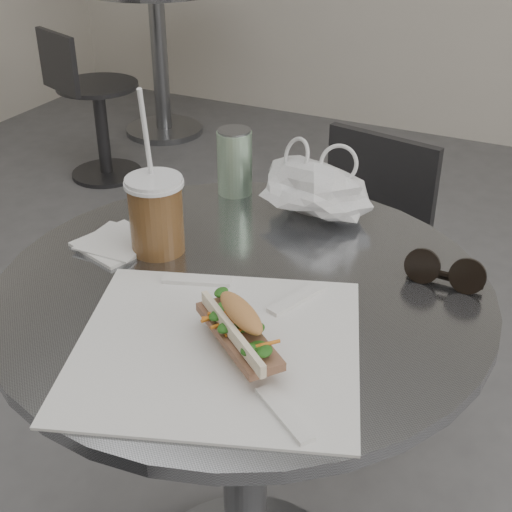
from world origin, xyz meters
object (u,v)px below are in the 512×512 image
at_px(iced_coffee, 156,213).
at_px(bg_chair, 93,114).
at_px(chair_far, 345,297).
at_px(sunglasses, 445,273).
at_px(drink_can, 235,162).
at_px(bg_table, 159,43).
at_px(banh_mi, 239,331).
at_px(cafe_table, 244,419).

bearing_deg(iced_coffee, bg_chair, 131.80).
relative_size(chair_far, bg_chair, 1.06).
xyz_separation_m(sunglasses, drink_can, (-0.44, 0.16, 0.04)).
bearing_deg(bg_table, iced_coffee, -56.64).
bearing_deg(bg_table, bg_chair, -85.27).
bearing_deg(banh_mi, bg_chair, 170.94).
distance_m(sunglasses, drink_can, 0.47).
bearing_deg(sunglasses, iced_coffee, -167.75).
bearing_deg(iced_coffee, cafe_table, -10.58).
xyz_separation_m(chair_far, banh_mi, (0.12, -0.80, 0.46)).
relative_size(chair_far, iced_coffee, 2.57).
relative_size(bg_chair, banh_mi, 3.17).
xyz_separation_m(banh_mi, drink_can, (-0.24, 0.44, 0.03)).
bearing_deg(bg_chair, sunglasses, -16.44).
bearing_deg(chair_far, iced_coffee, 89.37).
bearing_deg(sunglasses, banh_mi, -125.13).
relative_size(cafe_table, bg_table, 1.03).
xyz_separation_m(bg_chair, banh_mi, (1.62, -1.73, 0.48)).
relative_size(bg_chair, sunglasses, 5.45).
distance_m(chair_far, drink_can, 0.61).
bearing_deg(cafe_table, bg_table, 126.03).
height_order(cafe_table, iced_coffee, iced_coffee).
relative_size(cafe_table, bg_chair, 1.13).
xyz_separation_m(banh_mi, sunglasses, (0.20, 0.29, -0.02)).
relative_size(bg_table, sunglasses, 6.01).
xyz_separation_m(chair_far, iced_coffee, (-0.13, -0.62, 0.49)).
xyz_separation_m(chair_far, drink_can, (-0.12, -0.36, 0.48)).
xyz_separation_m(bg_table, iced_coffee, (1.43, -2.17, 0.34)).
distance_m(chair_far, sunglasses, 0.75).
bearing_deg(bg_table, cafe_table, -53.97).
bearing_deg(banh_mi, cafe_table, 153.46).
distance_m(iced_coffee, sunglasses, 0.46).
bearing_deg(cafe_table, bg_chair, 134.59).
bearing_deg(banh_mi, drink_can, 156.06).
height_order(cafe_table, bg_chair, cafe_table).
bearing_deg(chair_far, bg_chair, -20.38).
distance_m(bg_table, drink_can, 2.41).
bearing_deg(drink_can, chair_far, 71.64).
relative_size(bg_table, banh_mi, 3.50).
relative_size(iced_coffee, drink_can, 2.19).
distance_m(cafe_table, banh_mi, 0.36).
height_order(bg_table, banh_mi, banh_mi).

